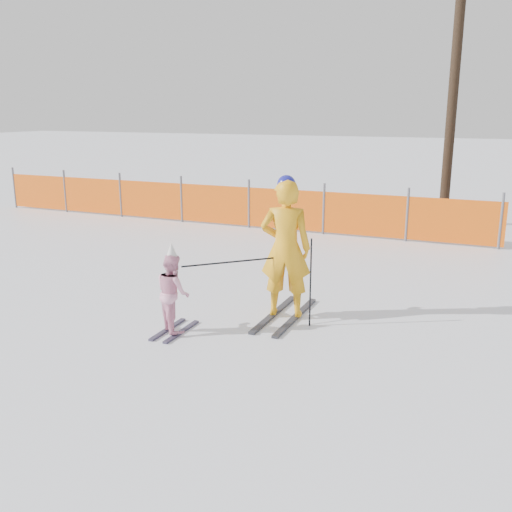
# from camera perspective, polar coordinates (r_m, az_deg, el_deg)

# --- Properties ---
(ground) EXTENTS (120.00, 120.00, 0.00)m
(ground) POSITION_cam_1_polar(r_m,az_deg,el_deg) (7.80, -1.47, -7.98)
(ground) COLOR white
(ground) RESTS_ON ground
(adult) EXTENTS (0.82, 1.69, 2.09)m
(adult) POSITION_cam_1_polar(r_m,az_deg,el_deg) (8.19, 2.97, 0.80)
(adult) COLOR black
(adult) RESTS_ON ground
(child) EXTENTS (0.66, 0.86, 1.26)m
(child) POSITION_cam_1_polar(r_m,az_deg,el_deg) (7.82, -8.29, -3.55)
(child) COLOR black
(child) RESTS_ON ground
(ski_poles) EXTENTS (1.57, 0.99, 1.27)m
(ski_poles) POSITION_cam_1_polar(r_m,az_deg,el_deg) (7.93, 1.27, -1.60)
(ski_poles) COLOR black
(ski_poles) RESTS_ON ground
(safety_fence) EXTENTS (14.14, 0.06, 1.25)m
(safety_fence) POSITION_cam_1_polar(r_m,az_deg,el_deg) (15.15, -4.00, 5.20)
(safety_fence) COLOR #595960
(safety_fence) RESTS_ON ground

